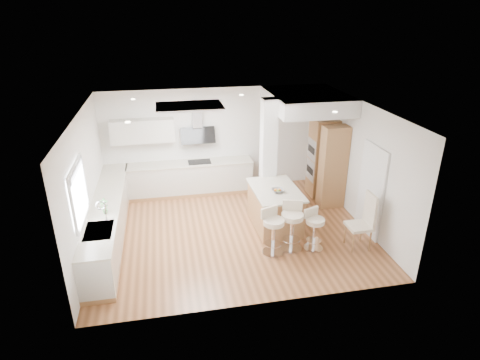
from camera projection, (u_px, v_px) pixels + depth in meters
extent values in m
plane|color=#9F633B|center=(233.00, 231.00, 9.16)|extent=(6.00, 6.00, 0.00)
cube|color=white|center=(233.00, 231.00, 9.16)|extent=(6.00, 5.00, 0.02)
cube|color=silver|center=(216.00, 140.00, 10.86)|extent=(6.00, 0.04, 2.80)
cube|color=silver|center=(86.00, 185.00, 8.07)|extent=(0.04, 5.00, 2.80)
cube|color=silver|center=(362.00, 165.00, 9.13)|extent=(0.04, 5.00, 2.80)
cube|color=white|center=(189.00, 106.00, 8.46)|extent=(1.40, 0.95, 0.05)
cube|color=white|center=(189.00, 107.00, 8.46)|extent=(1.25, 0.80, 0.03)
cylinder|color=white|center=(133.00, 99.00, 9.05)|extent=(0.10, 0.10, 0.02)
cylinder|color=white|center=(128.00, 122.00, 7.25)|extent=(0.10, 0.10, 0.02)
cylinder|color=white|center=(241.00, 95.00, 9.49)|extent=(0.10, 0.10, 0.02)
cylinder|color=white|center=(309.00, 97.00, 9.31)|extent=(0.10, 0.10, 0.02)
cylinder|color=white|center=(335.00, 112.00, 7.96)|extent=(0.10, 0.10, 0.02)
cube|color=white|center=(78.00, 193.00, 7.17)|extent=(0.03, 1.15, 0.95)
cube|color=white|center=(74.00, 166.00, 6.97)|extent=(0.04, 1.28, 0.06)
cube|color=white|center=(83.00, 217.00, 7.37)|extent=(0.04, 1.28, 0.06)
cube|color=white|center=(73.00, 208.00, 6.62)|extent=(0.04, 0.06, 0.95)
cube|color=white|center=(84.00, 179.00, 7.72)|extent=(0.04, 0.06, 0.95)
cube|color=#A9ABB0|center=(76.00, 170.00, 7.00)|extent=(0.03, 1.18, 0.14)
cube|color=#4D453C|center=(372.00, 191.00, 8.75)|extent=(0.02, 0.90, 2.00)
cube|color=white|center=(371.00, 191.00, 8.75)|extent=(0.05, 1.00, 2.10)
cube|color=#AC7A49|center=(111.00, 235.00, 8.89)|extent=(0.60, 4.50, 0.10)
cube|color=beige|center=(108.00, 218.00, 8.72)|extent=(0.60, 4.50, 0.76)
cube|color=beige|center=(106.00, 202.00, 8.56)|extent=(0.63, 4.50, 0.04)
cube|color=#A8A8AD|center=(99.00, 231.00, 7.43)|extent=(0.50, 0.75, 0.02)
cube|color=#A8A8AD|center=(98.00, 238.00, 7.28)|extent=(0.40, 0.34, 0.10)
cube|color=#A8A8AD|center=(100.00, 228.00, 7.61)|extent=(0.40, 0.34, 0.10)
cylinder|color=silver|center=(106.00, 214.00, 7.64)|extent=(0.02, 0.02, 0.36)
torus|color=silver|center=(101.00, 205.00, 7.56)|extent=(0.18, 0.02, 0.18)
imported|color=#539A4E|center=(104.00, 206.00, 7.95)|extent=(0.17, 0.12, 0.33)
cube|color=#AC7A49|center=(192.00, 192.00, 10.99)|extent=(3.30, 0.60, 0.10)
cube|color=beige|center=(191.00, 177.00, 10.82)|extent=(3.30, 0.60, 0.76)
cube|color=beige|center=(190.00, 163.00, 10.66)|extent=(3.33, 0.63, 0.04)
cube|color=black|center=(199.00, 162.00, 10.69)|extent=(0.60, 0.40, 0.01)
cube|color=beige|center=(143.00, 131.00, 10.21)|extent=(1.60, 0.34, 0.60)
cube|color=#A8A8AD|center=(197.00, 114.00, 10.38)|extent=(0.25, 0.18, 0.70)
cube|color=black|center=(198.00, 136.00, 10.53)|extent=(0.90, 0.26, 0.44)
cube|color=white|center=(268.00, 156.00, 9.64)|extent=(0.35, 0.35, 2.80)
cube|color=white|center=(307.00, 101.00, 9.76)|extent=(1.78, 2.20, 0.40)
cube|color=#AC7A49|center=(322.00, 158.00, 10.57)|extent=(0.62, 0.62, 2.10)
cube|color=#AC7A49|center=(333.00, 167.00, 9.94)|extent=(0.62, 0.40, 2.10)
cube|color=#A8A8AD|center=(312.00, 149.00, 10.41)|extent=(0.02, 0.55, 0.55)
cube|color=#A8A8AD|center=(310.00, 170.00, 10.64)|extent=(0.02, 0.55, 0.55)
cube|color=black|center=(311.00, 149.00, 10.41)|extent=(0.01, 0.45, 0.18)
cube|color=black|center=(310.00, 170.00, 10.64)|extent=(0.01, 0.45, 0.18)
cube|color=#AC7A49|center=(275.00, 208.00, 9.21)|extent=(0.97, 1.48, 0.90)
cube|color=beige|center=(275.00, 190.00, 9.03)|extent=(1.06, 1.57, 0.04)
imported|color=gray|center=(278.00, 190.00, 8.87)|extent=(0.28, 0.28, 0.07)
sphere|color=orange|center=(279.00, 190.00, 8.87)|extent=(0.07, 0.07, 0.07)
sphere|color=orange|center=(276.00, 190.00, 8.87)|extent=(0.07, 0.07, 0.07)
sphere|color=olive|center=(278.00, 191.00, 8.83)|extent=(0.07, 0.07, 0.07)
cylinder|color=silver|center=(273.00, 252.00, 8.33)|extent=(0.58, 0.58, 0.03)
cylinder|color=silver|center=(273.00, 238.00, 8.19)|extent=(0.09, 0.09, 0.66)
cylinder|color=silver|center=(273.00, 244.00, 8.25)|extent=(0.45, 0.45, 0.02)
cylinder|color=beige|center=(274.00, 222.00, 8.04)|extent=(0.55, 0.55, 0.10)
cube|color=beige|center=(269.00, 212.00, 8.11)|extent=(0.38, 0.19, 0.22)
cylinder|color=silver|center=(291.00, 248.00, 8.47)|extent=(0.59, 0.59, 0.03)
cylinder|color=silver|center=(291.00, 233.00, 8.33)|extent=(0.09, 0.09, 0.70)
cylinder|color=silver|center=(291.00, 239.00, 8.39)|extent=(0.45, 0.45, 0.02)
cylinder|color=beige|center=(292.00, 216.00, 8.17)|extent=(0.56, 0.56, 0.11)
cube|color=beige|center=(293.00, 205.00, 8.27)|extent=(0.41, 0.16, 0.24)
cylinder|color=silver|center=(313.00, 248.00, 8.48)|extent=(0.53, 0.53, 0.03)
cylinder|color=silver|center=(314.00, 235.00, 8.36)|extent=(0.08, 0.08, 0.60)
cylinder|color=silver|center=(314.00, 240.00, 8.41)|extent=(0.41, 0.41, 0.01)
cylinder|color=beige|center=(315.00, 221.00, 8.22)|extent=(0.50, 0.50, 0.09)
cube|color=beige|center=(311.00, 212.00, 8.28)|extent=(0.34, 0.17, 0.20)
cube|color=beige|center=(359.00, 226.00, 8.36)|extent=(0.48, 0.48, 0.06)
cube|color=beige|center=(370.00, 211.00, 8.27)|extent=(0.06, 0.44, 0.76)
cylinder|color=#AC7A49|center=(353.00, 243.00, 8.26)|extent=(0.04, 0.04, 0.46)
cylinder|color=#AC7A49|center=(345.00, 234.00, 8.60)|extent=(0.04, 0.04, 0.46)
cylinder|color=#AC7A49|center=(370.00, 241.00, 8.33)|extent=(0.04, 0.04, 0.46)
cylinder|color=#AC7A49|center=(361.00, 232.00, 8.67)|extent=(0.04, 0.04, 0.46)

